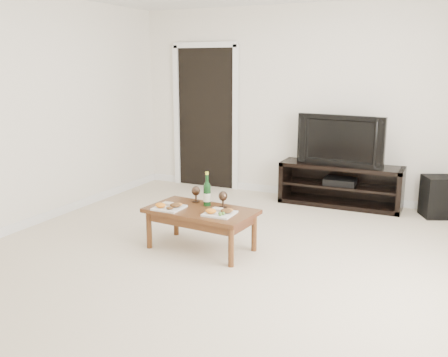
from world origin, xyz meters
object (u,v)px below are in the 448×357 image
media_console (340,185)px  subwoofer (437,197)px  coffee_table (201,229)px  television (343,140)px

media_console → subwoofer: media_console is taller
media_console → coffee_table: media_console is taller
media_console → subwoofer: (1.18, -0.01, -0.02)m
media_console → television: bearing=180.0°
television → subwoofer: 1.33m
subwoofer → media_console: bearing=156.0°
coffee_table → subwoofer: bearing=46.3°
media_console → coffee_table: size_ratio=1.46×
media_console → subwoofer: 1.18m
media_console → coffee_table: (-0.91, -2.19, -0.07)m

